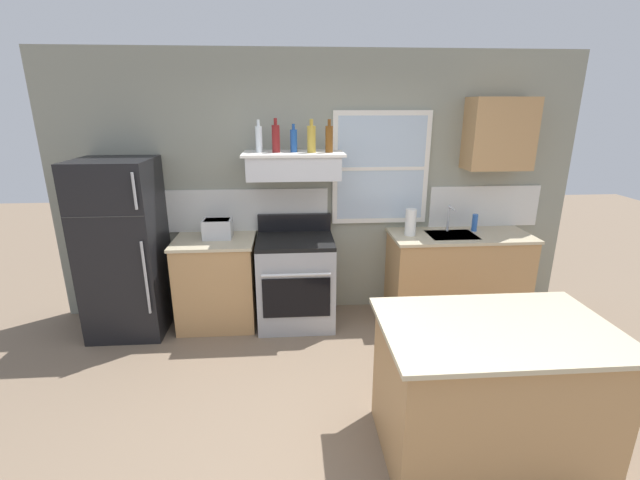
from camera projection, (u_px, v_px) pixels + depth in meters
name	position (u px, v px, depth m)	size (l,w,h in m)	color
ground_plane	(341.00, 458.00, 2.78)	(16.00, 16.00, 0.00)	#7A6651
back_wall	(321.00, 187.00, 4.50)	(5.40, 0.11, 2.70)	gray
refrigerator	(124.00, 249.00, 4.15)	(0.70, 0.72, 1.71)	black
counter_left_of_stove	(217.00, 282.00, 4.38)	(0.79, 0.63, 0.91)	tan
toaster	(218.00, 229.00, 4.25)	(0.30, 0.20, 0.19)	silver
stove_range	(296.00, 280.00, 4.40)	(0.76, 0.69, 1.09)	#9EA0A5
range_hood_shelf	(294.00, 165.00, 4.14)	(0.96, 0.52, 0.24)	silver
bottle_clear_tall	(259.00, 139.00, 4.06)	(0.06, 0.06, 0.30)	silver
bottle_red_label_wine	(276.00, 138.00, 4.04)	(0.07, 0.07, 0.31)	maroon
bottle_blue_liqueur	(294.00, 140.00, 4.07)	(0.07, 0.07, 0.26)	#1E478C
bottle_champagne_gold_foil	(311.00, 139.00, 4.03)	(0.08, 0.08, 0.31)	#B29333
bottle_amber_wine	(329.00, 139.00, 4.04)	(0.07, 0.07, 0.30)	brown
counter_right_with_sink	(456.00, 275.00, 4.55)	(1.43, 0.63, 0.91)	tan
sink_faucet	(449.00, 215.00, 4.45)	(0.03, 0.17, 0.28)	silver
paper_towel_roll	(411.00, 222.00, 4.34)	(0.11, 0.11, 0.27)	white
dish_soap_bottle	(475.00, 223.00, 4.50)	(0.06, 0.06, 0.18)	blue
kitchen_island	(489.00, 390.00, 2.72)	(1.40, 0.90, 0.91)	tan
upper_cabinet_right	(499.00, 134.00, 4.28)	(0.64, 0.32, 0.70)	tan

